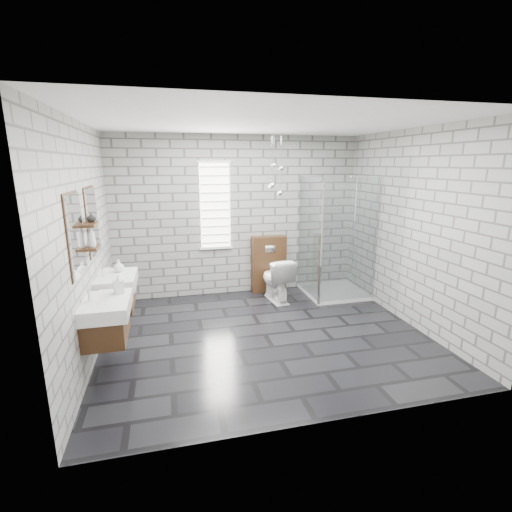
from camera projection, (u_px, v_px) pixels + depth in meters
name	position (u px, v px, depth m)	size (l,w,h in m)	color
floor	(265.00, 335.00, 4.98)	(4.20, 3.60, 0.02)	black
ceiling	(267.00, 122.00, 4.32)	(4.20, 3.60, 0.02)	white
wall_back	(238.00, 217.00, 6.36)	(4.20, 0.02, 2.70)	#969691
wall_front	(325.00, 278.00, 2.94)	(4.20, 0.02, 2.70)	#969691
wall_left	(85.00, 244.00, 4.17)	(0.02, 3.60, 2.70)	#969691
wall_right	(413.00, 229.00, 5.13)	(0.02, 3.60, 2.70)	#969691
vanity_left	(103.00, 308.00, 3.89)	(0.47, 0.70, 1.57)	#442914
vanity_right	(114.00, 282.00, 4.74)	(0.47, 0.70, 1.57)	#442914
shelf_lower	(92.00, 248.00, 4.15)	(0.14, 0.30, 0.03)	#442914
shelf_upper	(90.00, 225.00, 4.08)	(0.14, 0.30, 0.03)	#442914
window	(215.00, 206.00, 6.19)	(0.56, 0.05, 1.48)	white
cistern_panel	(269.00, 264.00, 6.58)	(0.60, 0.20, 1.00)	#442914
flush_plate	(270.00, 249.00, 6.40)	(0.18, 0.01, 0.12)	silver
shower_enclosure	(332.00, 268.00, 6.31)	(1.00, 1.00, 2.03)	white
pendant_cluster	(276.00, 179.00, 5.90)	(0.27, 0.25, 0.97)	silver
toilet	(276.00, 279.00, 6.16)	(0.41, 0.72, 0.73)	white
soap_bottle_a	(118.00, 284.00, 4.04)	(0.10, 0.10, 0.21)	#B2B2B2
soap_bottle_b	(119.00, 266.00, 4.86)	(0.13, 0.13, 0.16)	#B2B2B2
soap_bottle_c	(91.00, 237.00, 4.07)	(0.09, 0.09, 0.24)	#B2B2B2
vase	(91.00, 218.00, 4.15)	(0.10, 0.10, 0.10)	#B2B2B2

